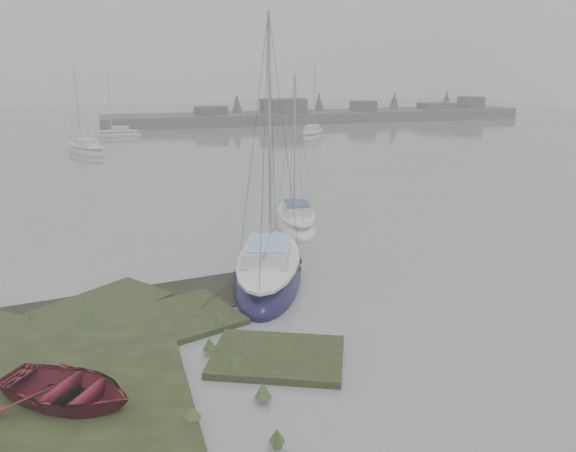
# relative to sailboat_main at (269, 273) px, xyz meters

# --- Properties ---
(ground) EXTENTS (160.00, 160.00, 0.00)m
(ground) POSITION_rel_sailboat_main_xyz_m (-1.88, 24.86, -0.32)
(ground) COLOR slate
(ground) RESTS_ON ground
(far_shoreline) EXTENTS (60.00, 8.00, 4.15)m
(far_shoreline) POSITION_rel_sailboat_main_xyz_m (24.96, 56.75, 0.53)
(far_shoreline) COLOR #4C4F51
(far_shoreline) RESTS_ON ground
(sailboat_main) EXTENTS (4.80, 7.62, 10.22)m
(sailboat_main) POSITION_rel_sailboat_main_xyz_m (0.00, 0.00, 0.00)
(sailboat_main) COLOR #100E33
(sailboat_main) RESTS_ON ground
(sailboat_white) EXTENTS (2.92, 5.85, 7.89)m
(sailboat_white) POSITION_rel_sailboat_main_xyz_m (3.32, 6.66, -0.07)
(sailboat_white) COLOR white
(sailboat_white) RESTS_ON ground
(sailboat_far_a) EXTENTS (4.55, 6.24, 8.49)m
(sailboat_far_a) POSITION_rel_sailboat_main_xyz_m (-7.09, 34.99, -0.05)
(sailboat_far_a) COLOR #A7ADB0
(sailboat_far_a) RESTS_ON ground
(sailboat_far_b) EXTENTS (4.99, 6.46, 8.87)m
(sailboat_far_b) POSITION_rel_sailboat_main_xyz_m (16.34, 39.42, -0.04)
(sailboat_far_b) COLOR silver
(sailboat_far_b) RESTS_ON ground
(sailboat_far_c) EXTENTS (5.31, 2.34, 7.24)m
(sailboat_far_c) POSITION_rel_sailboat_main_xyz_m (-3.91, 47.31, -0.09)
(sailboat_far_c) COLOR #A0A5A8
(sailboat_far_c) RESTS_ON ground
(dinghy) EXTENTS (4.09, 3.91, 0.69)m
(dinghy) POSITION_rel_sailboat_main_xyz_m (-6.62, -6.37, 0.25)
(dinghy) COLOR maroon
(dinghy) RESTS_ON marsh_bank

